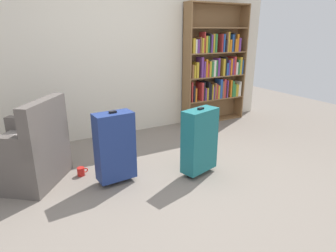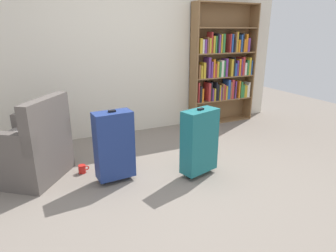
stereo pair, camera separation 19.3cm
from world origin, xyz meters
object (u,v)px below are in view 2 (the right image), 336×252
at_px(suitcase_navy_blue, 114,145).
at_px(mug, 82,169).
at_px(suitcase_teal, 199,141).
at_px(armchair, 30,150).
at_px(bookshelf, 223,67).

bearing_deg(suitcase_navy_blue, mug, 132.76).
relative_size(mug, suitcase_teal, 0.16).
distance_m(mug, suitcase_navy_blue, 0.57).
bearing_deg(armchair, suitcase_navy_blue, -29.38).
bearing_deg(armchair, bookshelf, 15.98).
relative_size(bookshelf, mug, 16.32).
height_order(mug, suitcase_navy_blue, suitcase_navy_blue).
bearing_deg(suitcase_navy_blue, bookshelf, 30.55).
distance_m(bookshelf, suitcase_navy_blue, 2.68).
bearing_deg(bookshelf, suitcase_navy_blue, -149.45).
relative_size(armchair, suitcase_navy_blue, 1.25).
distance_m(bookshelf, suitcase_teal, 2.18).
height_order(armchair, suitcase_navy_blue, armchair).
bearing_deg(suitcase_teal, mug, 153.68).
xyz_separation_m(armchair, suitcase_teal, (1.68, -0.71, 0.08)).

